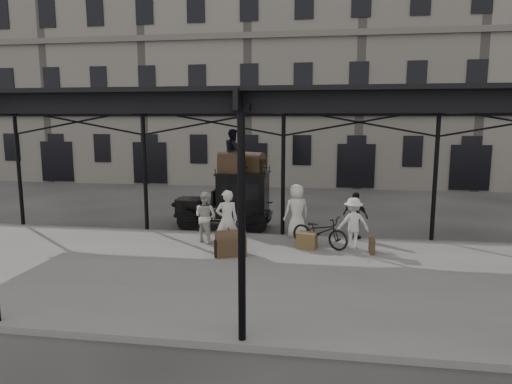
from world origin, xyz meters
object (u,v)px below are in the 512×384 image
porter_official (355,216)px  steamer_trunk_platform (231,245)px  porter_left (227,220)px  bicycle (320,231)px  steamer_trunk_roof_near (231,164)px  taxi (235,198)px

porter_official → steamer_trunk_platform: (-3.76, -2.52, -0.47)m
porter_left → bicycle: (2.83, 0.76, -0.43)m
bicycle → steamer_trunk_roof_near: bearing=81.7°
taxi → steamer_trunk_platform: size_ratio=4.18×
taxi → bicycle: taxi is taller
steamer_trunk_roof_near → steamer_trunk_platform: (0.73, -3.66, -2.04)m
bicycle → steamer_trunk_platform: bicycle is taller
taxi → porter_official: size_ratio=2.30×
steamer_trunk_roof_near → steamer_trunk_platform: steamer_trunk_roof_near is taller
bicycle → porter_official: bearing=-16.6°
bicycle → steamer_trunk_platform: 2.91m
porter_left → porter_official: bearing=-176.9°
steamer_trunk_roof_near → porter_official: bearing=-3.1°
taxi → steamer_trunk_roof_near: 1.34m
bicycle → steamer_trunk_roof_near: steamer_trunk_roof_near is taller
taxi → porter_official: bearing=-17.5°
bicycle → porter_left: bearing=132.0°
porter_official → steamer_trunk_roof_near: bearing=20.6°
porter_left → steamer_trunk_platform: (0.23, -0.55, -0.62)m
porter_official → bicycle: 1.70m
steamer_trunk_roof_near → steamer_trunk_platform: size_ratio=1.04×
taxi → steamer_trunk_roof_near: bearing=-108.1°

